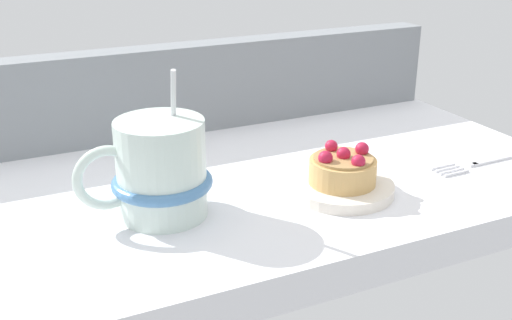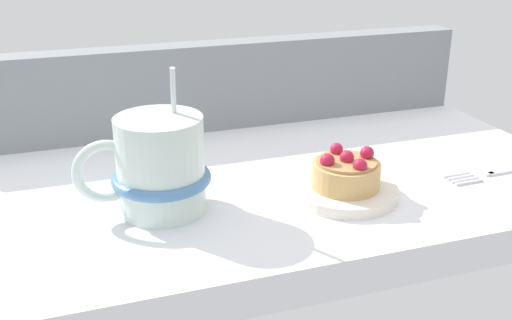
{
  "view_description": "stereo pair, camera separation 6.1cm",
  "coord_description": "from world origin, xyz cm",
  "px_view_note": "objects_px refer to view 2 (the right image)",
  "views": [
    {
      "loc": [
        -26.57,
        -57.8,
        27.37
      ],
      "look_at": [
        -2.45,
        -6.72,
        4.65
      ],
      "focal_mm": 43.85,
      "sensor_mm": 36.0,
      "label": 1
    },
    {
      "loc": [
        -20.94,
        -60.1,
        27.37
      ],
      "look_at": [
        -2.45,
        -6.72,
        4.65
      ],
      "focal_mm": 43.85,
      "sensor_mm": 36.0,
      "label": 2
    }
  ],
  "objects_px": {
    "raspberry_tart": "(346,172)",
    "dessert_fork": "(506,170)",
    "dessert_plate": "(345,192)",
    "coffee_mug": "(158,167)"
  },
  "relations": [
    {
      "from": "dessert_plate",
      "to": "raspberry_tart",
      "type": "height_order",
      "value": "raspberry_tart"
    },
    {
      "from": "coffee_mug",
      "to": "dessert_plate",
      "type": "bearing_deg",
      "value": -9.8
    },
    {
      "from": "raspberry_tart",
      "to": "dessert_fork",
      "type": "bearing_deg",
      "value": -0.6
    },
    {
      "from": "dessert_plate",
      "to": "raspberry_tart",
      "type": "distance_m",
      "value": 0.02
    },
    {
      "from": "dessert_fork",
      "to": "dessert_plate",
      "type": "bearing_deg",
      "value": 179.39
    },
    {
      "from": "raspberry_tart",
      "to": "dessert_fork",
      "type": "height_order",
      "value": "raspberry_tart"
    },
    {
      "from": "dessert_plate",
      "to": "raspberry_tart",
      "type": "relative_size",
      "value": 1.56
    },
    {
      "from": "coffee_mug",
      "to": "dessert_fork",
      "type": "height_order",
      "value": "coffee_mug"
    },
    {
      "from": "dessert_plate",
      "to": "dessert_fork",
      "type": "height_order",
      "value": "dessert_plate"
    },
    {
      "from": "raspberry_tart",
      "to": "coffee_mug",
      "type": "relative_size",
      "value": 0.49
    }
  ]
}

